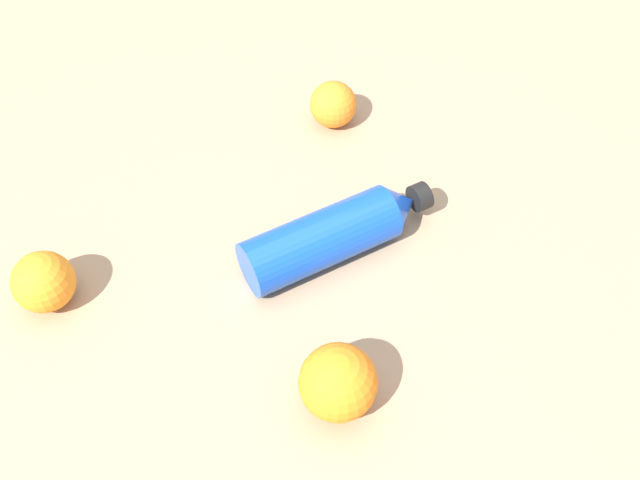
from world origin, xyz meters
The scene contains 5 objects.
ground_plane centered at (0.00, 0.00, 0.00)m, with size 2.40×2.40×0.00m, color #9E7F60.
water_bottle centered at (0.01, 0.04, 0.03)m, with size 0.25×0.12×0.07m.
orange_0 centered at (-0.14, -0.13, 0.03)m, with size 0.06×0.06×0.06m, color orange.
orange_1 centered at (0.30, -0.13, 0.03)m, with size 0.07×0.07×0.07m, color orange.
orange_2 centered at (0.15, 0.18, 0.04)m, with size 0.08×0.08×0.08m, color orange.
Camera 1 is at (0.40, 0.42, 0.70)m, focal length 40.96 mm.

